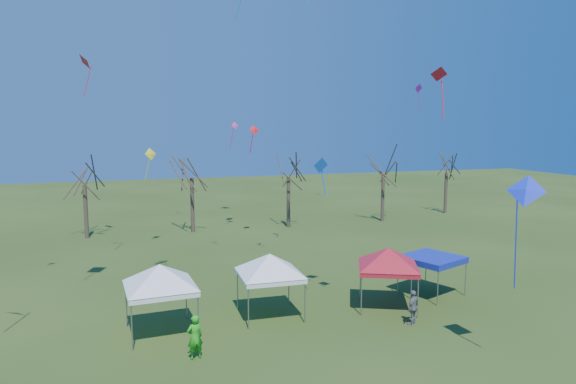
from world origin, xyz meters
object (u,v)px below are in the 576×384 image
object	(u,v)px
tent_blue	(432,259)
tent_white_west	(160,269)
tree_2	(191,158)
tree_4	(384,157)
tent_red	(388,252)
tree_3	(288,159)
tree_5	(447,157)
person_green	(195,337)
tree_1	(84,166)
tent_white_mid	(270,258)
person_grey	(413,307)

from	to	relation	value
tent_blue	tent_white_west	bearing A→B (deg)	-176.45
tree_2	tree_4	xyz separation A→B (m)	(17.72, -0.38, -0.23)
tree_2	tent_red	distance (m)	22.55
tree_2	tree_3	distance (m)	8.41
tree_4	tent_red	bearing A→B (deg)	-117.67
tree_5	person_green	world-z (taller)	tree_5
tree_1	tree_4	distance (m)	26.13
tree_2	tent_white_mid	distance (m)	20.91
tree_4	tent_white_west	xyz separation A→B (m)	(-21.84, -20.76, -3.19)
tree_5	tent_white_mid	distance (m)	33.75
person_green	tree_5	bearing A→B (deg)	-152.67
tree_4	person_grey	size ratio (longest dim) A/B	4.94
tent_blue	tent_white_mid	bearing A→B (deg)	-177.86
tree_5	person_green	distance (m)	39.18
tree_3	person_green	world-z (taller)	tree_3
tree_5	person_grey	xyz separation A→B (m)	(-19.30, -25.27, -4.93)
tree_1	tent_white_mid	size ratio (longest dim) A/B	1.91
tree_5	tent_red	bearing A→B (deg)	-130.10
person_grey	tree_5	bearing A→B (deg)	-164.00
tent_red	person_green	world-z (taller)	tent_red
tree_1	tree_4	bearing A→B (deg)	-1.42
tree_3	tent_blue	world-z (taller)	tree_3
person_grey	tree_4	bearing A→B (deg)	-151.85
tree_4	tent_red	size ratio (longest dim) A/B	2.12
tree_2	tent_blue	size ratio (longest dim) A/B	2.36
tree_1	tree_3	distance (m)	16.81
tree_1	tent_white_west	world-z (taller)	tree_1
tent_red	tent_white_mid	bearing A→B (deg)	173.95
tent_white_west	tent_red	world-z (taller)	tent_white_west
tree_3	tree_5	size ratio (longest dim) A/B	1.06
tree_5	tree_3	bearing A→B (deg)	-173.48
tree_2	person_green	bearing A→B (deg)	-97.27
tree_4	tree_1	bearing A→B (deg)	178.58
tree_5	tree_2	bearing A→B (deg)	-176.30
tent_white_mid	person_grey	distance (m)	6.89
tree_1	person_grey	distance (m)	28.72
tree_4	tent_white_west	size ratio (longest dim) A/B	1.96
tree_4	tent_white_west	distance (m)	30.31
tree_1	tree_5	size ratio (longest dim) A/B	1.01
tree_5	person_green	xyz separation A→B (m)	(-29.15, -25.73, -4.85)
tree_3	person_grey	size ratio (longest dim) A/B	4.96
tree_5	tree_1	bearing A→B (deg)	-177.65
tent_red	tree_1	bearing A→B (deg)	125.24
tree_2	tent_white_west	world-z (taller)	tree_2
tree_3	tent_blue	xyz separation A→B (m)	(1.54, -19.93, -4.15)
tree_4	tent_red	distance (m)	23.76
tree_1	tree_5	bearing A→B (deg)	2.35
tree_3	tree_4	xyz separation A→B (m)	(9.32, -0.04, -0.02)
person_grey	tree_3	bearing A→B (deg)	-130.59
tree_2	tent_red	bearing A→B (deg)	-72.26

